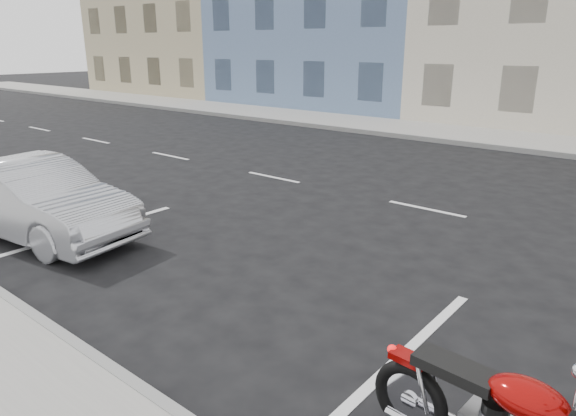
{
  "coord_description": "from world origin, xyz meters",
  "views": [
    {
      "loc": [
        2.02,
        -9.17,
        3.08
      ],
      "look_at": [
        -2.55,
        -3.63,
        0.8
      ],
      "focal_mm": 32.0,
      "sensor_mm": 36.0,
      "label": 1
    }
  ],
  "objects": [
    {
      "name": "bldg_far_west",
      "position": [
        -26.0,
        16.3,
        6.0
      ],
      "size": [
        12.0,
        12.0,
        12.0
      ],
      "primitive_type": "cube",
      "color": "tan",
      "rests_on": "ground"
    },
    {
      "name": "ground",
      "position": [
        0.0,
        0.0,
        0.0
      ],
      "size": [
        120.0,
        120.0,
        0.0
      ],
      "primitive_type": "plane",
      "color": "black",
      "rests_on": "ground"
    },
    {
      "name": "curb_far",
      "position": [
        -5.0,
        7.0,
        0.08
      ],
      "size": [
        80.0,
        0.12,
        0.16
      ],
      "primitive_type": "cube",
      "color": "gray",
      "rests_on": "ground"
    },
    {
      "name": "sidewalk_far",
      "position": [
        -5.0,
        8.7,
        0.07
      ],
      "size": [
        80.0,
        3.4,
        0.15
      ],
      "primitive_type": "cube",
      "color": "gray",
      "rests_on": "ground"
    },
    {
      "name": "sedan_silver",
      "position": [
        -6.4,
        -5.56,
        0.65
      ],
      "size": [
        4.08,
        1.88,
        1.3
      ],
      "primitive_type": "imported",
      "rotation": [
        0.0,
        0.0,
        1.7
      ],
      "color": "#B3B5BC",
      "rests_on": "ground"
    }
  ]
}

